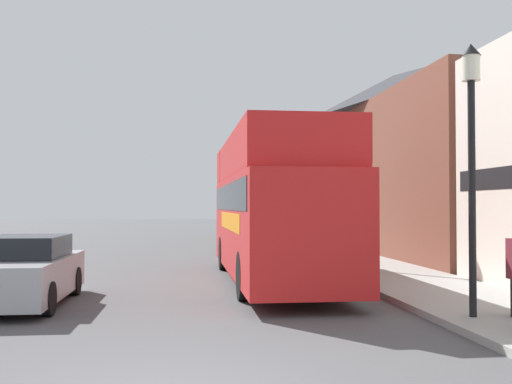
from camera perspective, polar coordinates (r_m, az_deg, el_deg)
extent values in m
plane|color=#4C4C4F|center=(27.76, -7.25, -5.71)|extent=(144.00, 144.00, 0.00)
cube|color=#999993|center=(25.51, 6.95, -5.93)|extent=(3.25, 108.00, 0.14)
cube|color=brown|center=(31.44, 13.01, 0.84)|extent=(6.00, 25.68, 6.59)
pyramid|color=#2D2D33|center=(31.91, 12.96, 8.80)|extent=(6.00, 25.68, 2.25)
cube|color=red|center=(16.67, 1.58, -3.18)|extent=(2.52, 10.86, 2.56)
cube|color=orange|center=(16.13, 1.87, -2.78)|extent=(2.53, 5.97, 0.45)
cube|color=black|center=(16.66, 1.58, -0.50)|extent=(2.55, 9.99, 0.70)
cube|color=red|center=(16.68, 1.58, 1.39)|extent=(2.52, 9.99, 0.10)
cube|color=red|center=(16.57, -2.59, 3.34)|extent=(0.09, 9.98, 1.02)
cube|color=red|center=(16.94, 5.65, 3.25)|extent=(0.09, 9.98, 1.02)
cube|color=red|center=(11.86, 5.22, 5.23)|extent=(2.50, 0.08, 1.02)
cube|color=red|center=(20.90, -0.18, 2.37)|extent=(2.50, 1.52, 1.02)
cylinder|color=black|center=(19.94, -3.11, -5.85)|extent=(0.28, 1.09, 1.09)
cylinder|color=black|center=(20.22, 3.30, -5.79)|extent=(0.28, 1.09, 1.09)
cylinder|color=black|center=(13.48, -1.14, -8.00)|extent=(0.28, 1.09, 1.09)
cylinder|color=black|center=(13.90, 8.21, -7.79)|extent=(0.28, 1.09, 1.09)
cube|color=maroon|center=(25.40, 0.55, -4.91)|extent=(1.88, 4.42, 0.69)
cube|color=black|center=(25.24, 0.59, -3.56)|extent=(1.64, 2.13, 0.52)
cylinder|color=black|center=(26.66, -1.67, -5.16)|extent=(0.21, 0.69, 0.69)
cylinder|color=black|center=(26.89, 1.92, -5.12)|extent=(0.21, 0.69, 0.69)
cylinder|color=black|center=(23.96, -0.99, -5.59)|extent=(0.21, 0.69, 0.69)
cylinder|color=black|center=(24.21, 3.00, -5.54)|extent=(0.21, 0.69, 0.69)
cube|color=#9E9EA3|center=(13.76, -21.28, -7.57)|extent=(1.84, 4.42, 0.82)
cube|color=black|center=(13.84, -21.12, -4.87)|extent=(1.60, 2.13, 0.46)
cylinder|color=black|center=(12.29, -19.20, -9.59)|extent=(0.21, 0.67, 0.66)
cylinder|color=black|center=(14.94, -16.85, -8.12)|extent=(0.21, 0.67, 0.66)
cylinder|color=black|center=(15.32, -22.96, -7.90)|extent=(0.21, 0.67, 0.66)
cylinder|color=black|center=(11.36, 19.89, -0.55)|extent=(0.13, 0.13, 4.22)
cylinder|color=silver|center=(11.62, 19.79, 11.03)|extent=(0.32, 0.32, 0.45)
cone|color=black|center=(11.70, 19.78, 12.63)|extent=(0.35, 0.35, 0.22)
cylinder|color=black|center=(19.28, 8.57, -1.57)|extent=(0.13, 0.13, 3.78)
cylinder|color=silver|center=(19.39, 8.55, 4.69)|extent=(0.32, 0.32, 0.45)
cone|color=black|center=(19.43, 8.55, 5.67)|extent=(0.35, 0.35, 0.22)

